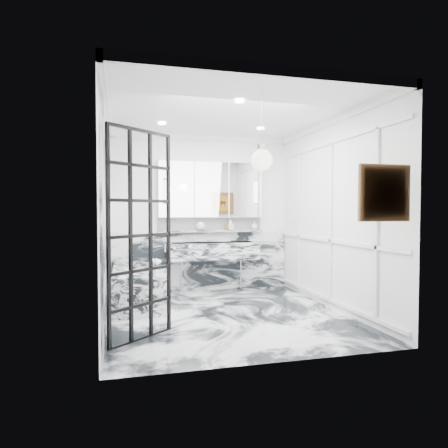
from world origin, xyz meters
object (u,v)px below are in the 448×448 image
object	(u,v)px
bathtub	(138,287)
trough_sink	(213,251)
mirror_cabinet	(211,190)
crittall_door	(141,236)

from	to	relation	value
bathtub	trough_sink	bearing A→B (deg)	26.48
bathtub	mirror_cabinet	bearing A→B (deg)	32.06
crittall_door	bathtub	bearing A→B (deg)	49.68
trough_sink	mirror_cabinet	size ratio (longest dim) A/B	0.84
crittall_door	trough_sink	xyz separation A→B (m)	(1.35, 2.33, -0.44)
trough_sink	bathtub	world-z (taller)	trough_sink
mirror_cabinet	bathtub	xyz separation A→B (m)	(-1.32, -0.83, -1.54)
mirror_cabinet	bathtub	bearing A→B (deg)	-147.94
mirror_cabinet	bathtub	world-z (taller)	mirror_cabinet
trough_sink	mirror_cabinet	xyz separation A→B (m)	(-0.00, 0.17, 1.09)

